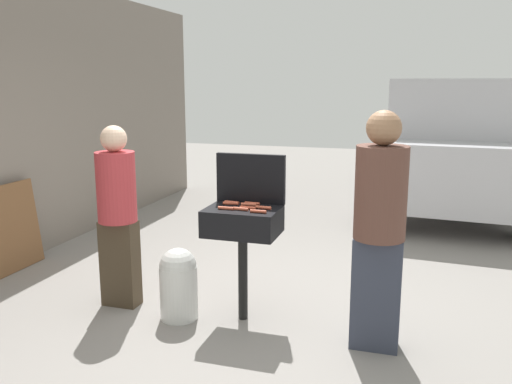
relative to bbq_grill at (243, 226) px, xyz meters
name	(u,v)px	position (x,y,z in m)	size (l,w,h in m)	color
ground_plane	(249,310)	(0.00, 0.17, -0.82)	(24.00, 24.00, 0.00)	gray
house_wall_side	(31,117)	(-2.97, 1.17, 0.76)	(0.24, 8.00, 3.15)	slate
bbq_grill	(243,226)	(0.00, 0.00, 0.00)	(0.60, 0.44, 0.96)	black
grill_lid_open	(251,179)	(0.00, 0.22, 0.36)	(0.60, 0.05, 0.42)	black
hot_dog_0	(252,203)	(0.04, 0.14, 0.16)	(0.03, 0.03, 0.13)	#B74C33
hot_dog_1	(263,208)	(0.17, 0.02, 0.16)	(0.03, 0.03, 0.13)	#C6593D
hot_dog_2	(249,204)	(0.02, 0.09, 0.16)	(0.03, 0.03, 0.13)	#C6593D
hot_dog_3	(232,202)	(-0.14, 0.13, 0.16)	(0.03, 0.03, 0.13)	#C6593D
hot_dog_4	(231,203)	(-0.14, 0.09, 0.16)	(0.03, 0.03, 0.13)	#B74C33
hot_dog_5	(241,209)	(0.01, -0.08, 0.16)	(0.03, 0.03, 0.13)	#C6593D
hot_dog_6	(226,208)	(-0.11, -0.09, 0.16)	(0.03, 0.03, 0.13)	#C6593D
hot_dog_7	(248,208)	(0.05, -0.02, 0.16)	(0.03, 0.03, 0.13)	#B74C33
hot_dog_8	(258,211)	(0.17, -0.12, 0.16)	(0.03, 0.03, 0.13)	#B74C33
propane_tank	(178,282)	(-0.53, -0.15, -0.50)	(0.32, 0.32, 0.62)	silver
person_left	(117,210)	(-1.14, -0.04, 0.06)	(0.34, 0.34, 1.62)	#3F3323
person_right	(379,224)	(1.11, -0.19, 0.15)	(0.38, 0.38, 1.79)	#333847
parked_minivan	(456,144)	(1.90, 4.85, 0.21)	(2.28, 4.52, 2.02)	#B7B7BC
leaning_board	(8,229)	(-2.72, 0.37, -0.35)	(0.03, 0.90, 0.93)	brown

